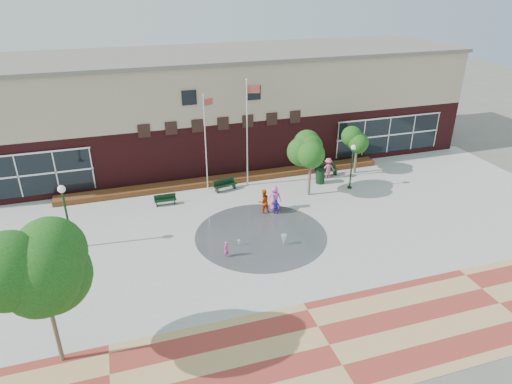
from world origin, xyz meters
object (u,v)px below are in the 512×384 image
object	(u,v)px
trash_can	(320,176)
flagpole_right	(248,128)
bench_left	(166,202)
child_splash	(226,249)
flagpole_left	(206,138)
tree_big_left	(40,268)

from	to	relation	value
trash_can	flagpole_right	bearing A→B (deg)	165.90
flagpole_right	bench_left	bearing A→B (deg)	-153.73
flagpole_right	child_splash	xyz separation A→B (m)	(-4.12, -9.27, -4.13)
flagpole_left	flagpole_right	xyz separation A→B (m)	(3.15, -0.27, 0.53)
tree_big_left	flagpole_right	bearing A→B (deg)	49.10
flagpole_left	bench_left	xyz separation A→B (m)	(-3.50, -1.74, -3.88)
flagpole_left	tree_big_left	size ratio (longest dim) A/B	1.11
tree_big_left	child_splash	xyz separation A→B (m)	(8.71, 5.54, -4.27)
bench_left	trash_can	xyz separation A→B (m)	(12.19, 0.07, 0.36)
flagpole_left	tree_big_left	distance (m)	17.93
flagpole_left	trash_can	distance (m)	9.53
flagpole_right	child_splash	distance (m)	10.95
bench_left	trash_can	size ratio (longest dim) A/B	1.30
flagpole_left	child_splash	size ratio (longest dim) A/B	6.95
flagpole_right	tree_big_left	bearing A→B (deg)	-117.08
flagpole_right	tree_big_left	world-z (taller)	flagpole_right
flagpole_left	tree_big_left	world-z (taller)	flagpole_left
flagpole_left	flagpole_right	world-z (taller)	flagpole_right
flagpole_right	bench_left	xyz separation A→B (m)	(-6.65, -1.47, -4.41)
trash_can	tree_big_left	size ratio (longest dim) A/B	0.18
trash_can	flagpole_left	bearing A→B (deg)	169.18
flagpole_left	bench_left	size ratio (longest dim) A/B	4.77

